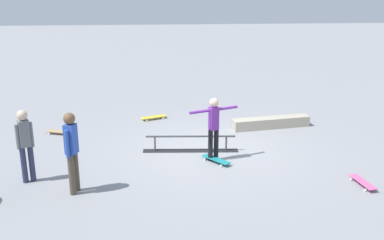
# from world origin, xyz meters

# --- Properties ---
(ground_plane) EXTENTS (60.00, 60.00, 0.00)m
(ground_plane) POSITION_xyz_m (0.00, 0.00, 0.00)
(ground_plane) COLOR gray
(grind_rail) EXTENTS (2.46, 0.39, 0.42)m
(grind_rail) POSITION_xyz_m (0.50, 0.00, 0.18)
(grind_rail) COLOR black
(grind_rail) RESTS_ON ground_plane
(skate_ledge) EXTENTS (2.36, 0.77, 0.31)m
(skate_ledge) POSITION_xyz_m (-2.00, -1.70, 0.15)
(skate_ledge) COLOR #B2A893
(skate_ledge) RESTS_ON ground_plane
(skater_main) EXTENTS (1.21, 0.52, 1.57)m
(skater_main) POSITION_xyz_m (-0.01, 0.64, 0.91)
(skater_main) COLOR black
(skater_main) RESTS_ON ground_plane
(skateboard_main) EXTENTS (0.67, 0.74, 0.09)m
(skateboard_main) POSITION_xyz_m (-0.06, 0.79, 0.07)
(skateboard_main) COLOR teal
(skateboard_main) RESTS_ON ground_plane
(bystander_blue_shirt) EXTENTS (0.27, 0.40, 1.75)m
(bystander_blue_shirt) POSITION_xyz_m (3.08, 2.17, 0.99)
(bystander_blue_shirt) COLOR brown
(bystander_blue_shirt) RESTS_ON ground_plane
(bystander_grey_shirt) EXTENTS (0.36, 0.27, 1.64)m
(bystander_grey_shirt) POSITION_xyz_m (4.17, 1.56, 0.93)
(bystander_grey_shirt) COLOR #2D3351
(bystander_grey_shirt) RESTS_ON ground_plane
(loose_skateboard_yellow) EXTENTS (0.82, 0.48, 0.09)m
(loose_skateboard_yellow) POSITION_xyz_m (1.47, -2.75, 0.07)
(loose_skateboard_yellow) COLOR yellow
(loose_skateboard_yellow) RESTS_ON ground_plane
(loose_skateboard_natural) EXTENTS (0.82, 0.45, 0.09)m
(loose_skateboard_natural) POSITION_xyz_m (4.13, -1.54, 0.07)
(loose_skateboard_natural) COLOR tan
(loose_skateboard_natural) RESTS_ON ground_plane
(loose_skateboard_pink) EXTENTS (0.35, 0.82, 0.09)m
(loose_skateboard_pink) POSITION_xyz_m (-3.09, 2.27, 0.07)
(loose_skateboard_pink) COLOR #E05993
(loose_skateboard_pink) RESTS_ON ground_plane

